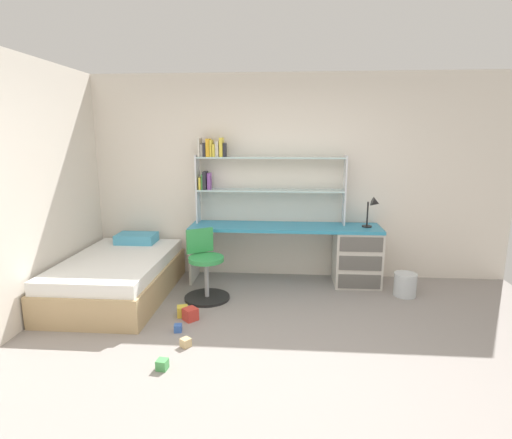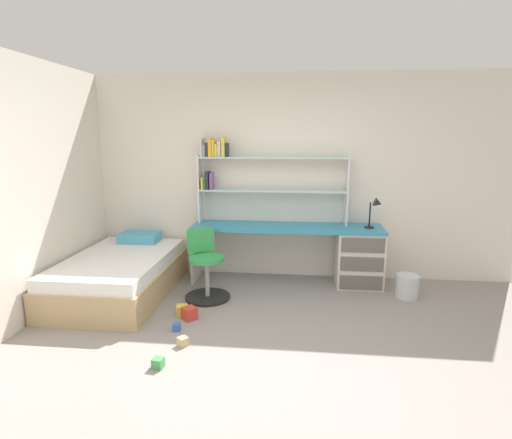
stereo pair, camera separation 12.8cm
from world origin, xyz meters
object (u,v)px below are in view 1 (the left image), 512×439
bookshelf_hutch (249,172)px  toy_block_yellow_2 (182,311)px  desk (336,251)px  waste_bin (405,285)px  toy_block_blue_3 (178,328)px  toy_block_green_4 (162,364)px  toy_block_red_1 (190,314)px  bed_platform (118,276)px  swivel_chair (205,272)px  toy_block_natural_0 (186,343)px  desk_lamp (374,207)px

bookshelf_hutch → toy_block_yellow_2: bearing=-115.0°
desk → waste_bin: 0.89m
toy_block_blue_3 → waste_bin: bearing=24.1°
toy_block_yellow_2 → toy_block_green_4: toy_block_yellow_2 is taller
toy_block_red_1 → bookshelf_hutch: bearing=70.3°
bed_platform → toy_block_blue_3: bed_platform is taller
bookshelf_hutch → waste_bin: bearing=-15.0°
desk → bed_platform: size_ratio=1.32×
toy_block_red_1 → desk: bearing=36.6°
waste_bin → desk: bearing=154.8°
swivel_chair → toy_block_natural_0: 1.14m
toy_block_yellow_2 → toy_block_natural_0: bearing=-73.1°
desk_lamp → bed_platform: desk_lamp is taller
bookshelf_hutch → toy_block_red_1: bookshelf_hutch is taller
desk_lamp → toy_block_yellow_2: size_ratio=3.52×
desk → toy_block_red_1: bearing=-143.4°
waste_bin → swivel_chair: bearing=-173.9°
bookshelf_hutch → swivel_chair: size_ratio=2.38×
bookshelf_hutch → toy_block_natural_0: bearing=-102.0°
desk → toy_block_blue_3: 2.24m
toy_block_natural_0 → toy_block_yellow_2: (-0.19, 0.61, 0.02)m
bookshelf_hutch → toy_block_natural_0: 2.34m
desk → toy_block_blue_3: bearing=-138.9°
desk_lamp → bed_platform: 3.15m
bed_platform → desk_lamp: bearing=11.1°
toy_block_green_4 → toy_block_red_1: bearing=88.8°
bed_platform → toy_block_natural_0: size_ratio=22.95×
waste_bin → toy_block_red_1: size_ratio=2.14×
toy_block_natural_0 → desk: bearing=48.6°
bookshelf_hutch → toy_block_green_4: bearing=-102.6°
bookshelf_hutch → waste_bin: size_ratio=6.98×
desk → waste_bin: desk is taller
swivel_chair → waste_bin: size_ratio=2.93×
bookshelf_hutch → toy_block_red_1: 1.95m
desk → bookshelf_hutch: bearing=172.5°
toy_block_natural_0 → toy_block_green_4: size_ratio=0.93×
swivel_chair → desk_lamp: bearing=16.3°
swivel_chair → toy_block_yellow_2: swivel_chair is taller
waste_bin → toy_block_blue_3: (-2.43, -1.09, -0.10)m
desk_lamp → toy_block_yellow_2: desk_lamp is taller
desk → toy_block_blue_3: (-1.66, -1.45, -0.38)m
toy_block_blue_3 → toy_block_natural_0: bearing=-62.3°
desk → toy_block_yellow_2: 2.06m
swivel_chair → toy_block_red_1: (-0.05, -0.58, -0.25)m
toy_block_red_1 → swivel_chair: bearing=85.5°
swivel_chair → toy_block_yellow_2: size_ratio=7.29×
waste_bin → toy_block_green_4: bearing=-144.1°
bed_platform → toy_block_green_4: 1.76m
desk_lamp → desk: bearing=175.7°
bookshelf_hutch → toy_block_natural_0: (-0.40, -1.87, -1.36)m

